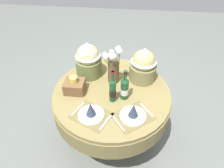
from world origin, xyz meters
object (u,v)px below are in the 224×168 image
wine_bottle_left (113,90)px  woven_basket_side_left (75,86)px  wine_bottle_right (125,88)px  dining_table (112,102)px  place_setting_left (91,112)px  place_setting_right (133,113)px  gift_tub_back_left (88,58)px  flower_vase (114,67)px  gift_tub_back_right (143,63)px

wine_bottle_left → woven_basket_side_left: wine_bottle_left is taller
wine_bottle_left → wine_bottle_right: (0.11, 0.05, -0.01)m
dining_table → wine_bottle_right: (0.13, -0.07, 0.27)m
place_setting_left → wine_bottle_right: 0.40m
woven_basket_side_left → wine_bottle_right: bearing=-4.6°
place_setting_right → wine_bottle_right: size_ratio=1.30×
place_setting_left → place_setting_right: bearing=4.0°
place_setting_right → wine_bottle_right: (-0.09, 0.24, 0.08)m
dining_table → wine_bottle_left: bearing=-79.6°
place_setting_left → wine_bottle_left: (0.17, 0.22, 0.09)m
wine_bottle_right → gift_tub_back_left: (-0.41, 0.34, 0.09)m
dining_table → woven_basket_side_left: (-0.37, -0.03, 0.21)m
place_setting_right → wine_bottle_left: 0.29m
wine_bottle_left → wine_bottle_right: wine_bottle_left is taller
place_setting_right → flower_vase: flower_vase is taller
gift_tub_back_right → woven_basket_side_left: gift_tub_back_right is taller
wine_bottle_right → gift_tub_back_right: size_ratio=0.85×
flower_vase → wine_bottle_left: size_ratio=1.24×
flower_vase → gift_tub_back_left: 0.30m
flower_vase → wine_bottle_right: size_ratio=1.34×
woven_basket_side_left → gift_tub_back_right: bearing=21.9°
woven_basket_side_left → wine_bottle_left: bearing=-12.7°
woven_basket_side_left → place_setting_right: bearing=-25.1°
place_setting_right → place_setting_left: bearing=-176.0°
dining_table → gift_tub_back_left: bearing=136.2°
place_setting_left → woven_basket_side_left: woven_basket_side_left is taller
gift_tub_back_left → dining_table: bearing=-43.8°
wine_bottle_left → wine_bottle_right: 0.12m
wine_bottle_left → gift_tub_back_left: 0.49m
place_setting_right → flower_vase: bearing=115.2°
place_setting_right → woven_basket_side_left: 0.66m
place_setting_right → gift_tub_back_left: bearing=131.3°
dining_table → woven_basket_side_left: 0.43m
flower_vase → gift_tub_back_right: (0.30, 0.08, 0.01)m
flower_vase → wine_bottle_left: (0.02, -0.28, -0.06)m
gift_tub_back_left → wine_bottle_right: bearing=-39.2°
place_setting_right → woven_basket_side_left: (-0.60, 0.28, 0.02)m
dining_table → place_setting_right: 0.43m
flower_vase → woven_basket_side_left: flower_vase is taller
dining_table → woven_basket_side_left: woven_basket_side_left is taller
wine_bottle_left → gift_tub_back_left: size_ratio=0.88×
place_setting_right → woven_basket_side_left: size_ratio=2.15×
wine_bottle_left → woven_basket_side_left: (-0.40, 0.09, -0.07)m
flower_vase → wine_bottle_right: 0.28m
dining_table → wine_bottle_right: bearing=-27.0°
wine_bottle_right → woven_basket_side_left: size_ratio=1.66×
wine_bottle_left → woven_basket_side_left: 0.41m
flower_vase → woven_basket_side_left: size_ratio=2.22×
gift_tub_back_right → woven_basket_side_left: size_ratio=1.94×
wine_bottle_left → woven_basket_side_left: bearing=167.3°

